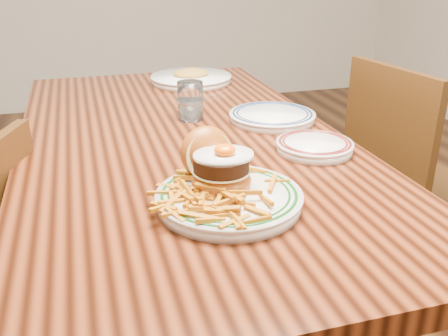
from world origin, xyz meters
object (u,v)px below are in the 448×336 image
object	(u,v)px
chair_right	(407,180)
main_plate	(225,185)
side_plate	(315,145)
table	(183,165)

from	to	relation	value
chair_right	main_plate	size ratio (longest dim) A/B	2.91
side_plate	chair_right	bearing A→B (deg)	32.93
chair_right	side_plate	bearing A→B (deg)	22.44
chair_right	side_plate	size ratio (longest dim) A/B	4.61
main_plate	side_plate	xyz separation A→B (m)	(0.29, 0.20, -0.02)
chair_right	table	bearing A→B (deg)	-1.10
table	chair_right	size ratio (longest dim) A/B	1.82
table	side_plate	world-z (taller)	side_plate
table	chair_right	xyz separation A→B (m)	(0.82, 0.09, -0.19)
main_plate	side_plate	world-z (taller)	main_plate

